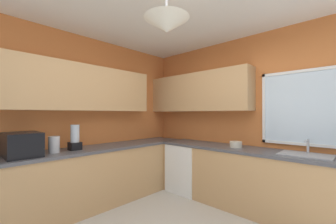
# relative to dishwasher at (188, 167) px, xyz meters

# --- Properties ---
(room_shell) EXTENTS (4.01, 3.97, 2.73)m
(room_shell) POSITION_rel_dishwasher_xyz_m (0.16, -0.98, 1.46)
(room_shell) COLOR #D17238
(room_shell) RESTS_ON ground_plane
(counter_run_left) EXTENTS (0.65, 3.58, 0.89)m
(counter_run_left) POSITION_rel_dishwasher_xyz_m (-0.66, -1.58, 0.02)
(counter_run_left) COLOR tan
(counter_run_left) RESTS_ON ground_plane
(counter_run_back) EXTENTS (3.10, 0.65, 0.89)m
(counter_run_back) POSITION_rel_dishwasher_xyz_m (1.19, 0.03, 0.02)
(counter_run_back) COLOR tan
(counter_run_back) RESTS_ON ground_plane
(dishwasher) EXTENTS (0.60, 0.60, 0.84)m
(dishwasher) POSITION_rel_dishwasher_xyz_m (0.00, 0.00, 0.00)
(dishwasher) COLOR white
(dishwasher) RESTS_ON ground_plane
(microwave) EXTENTS (0.48, 0.36, 0.29)m
(microwave) POSITION_rel_dishwasher_xyz_m (-0.66, -2.40, 0.61)
(microwave) COLOR black
(microwave) RESTS_ON counter_run_left
(kettle) EXTENTS (0.14, 0.14, 0.22)m
(kettle) POSITION_rel_dishwasher_xyz_m (-0.64, -2.05, 0.57)
(kettle) COLOR #B7B7BC
(kettle) RESTS_ON counter_run_left
(sink_assembly) EXTENTS (0.56, 0.40, 0.19)m
(sink_assembly) POSITION_rel_dishwasher_xyz_m (1.81, 0.04, 0.48)
(sink_assembly) COLOR #9EA0A5
(sink_assembly) RESTS_ON counter_run_back
(bowl) EXTENTS (0.18, 0.18, 0.09)m
(bowl) POSITION_rel_dishwasher_xyz_m (0.91, 0.03, 0.51)
(bowl) COLOR beige
(bowl) RESTS_ON counter_run_back
(blender_appliance) EXTENTS (0.15, 0.15, 0.36)m
(blender_appliance) POSITION_rel_dishwasher_xyz_m (-0.66, -1.77, 0.63)
(blender_appliance) COLOR black
(blender_appliance) RESTS_ON counter_run_left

